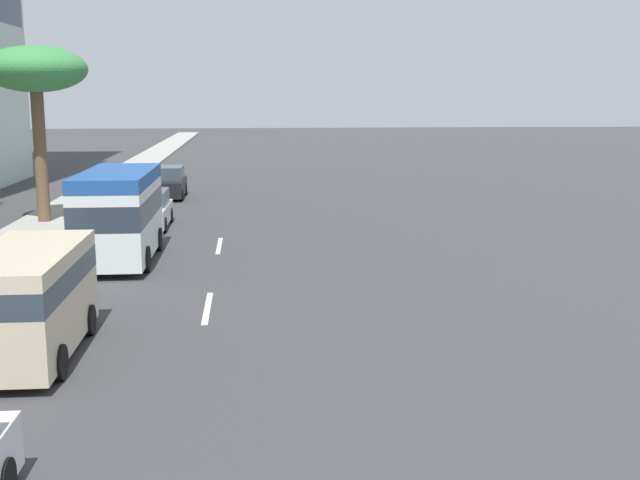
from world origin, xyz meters
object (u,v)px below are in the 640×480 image
(minibus_fifth, at_px, (119,212))
(car_second, at_px, (147,210))
(car_third, at_px, (167,183))
(palm_tree, at_px, (35,73))
(van_lead, at_px, (26,296))

(minibus_fifth, bearing_deg, car_second, 179.69)
(car_third, relative_size, minibus_fifth, 0.69)
(car_second, xyz_separation_m, car_third, (9.91, 0.12, 0.06))
(car_third, bearing_deg, palm_tree, -26.95)
(van_lead, height_order, car_second, van_lead)
(van_lead, height_order, minibus_fifth, minibus_fifth)
(car_second, relative_size, minibus_fifth, 0.70)
(van_lead, xyz_separation_m, car_second, (16.99, -0.43, -0.60))
(van_lead, distance_m, palm_tree, 19.32)
(car_third, relative_size, palm_tree, 0.57)
(van_lead, relative_size, palm_tree, 0.67)
(car_second, bearing_deg, minibus_fifth, -0.31)
(minibus_fifth, bearing_deg, car_third, -179.71)
(car_second, bearing_deg, van_lead, -1.44)
(car_second, distance_m, palm_tree, 7.42)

